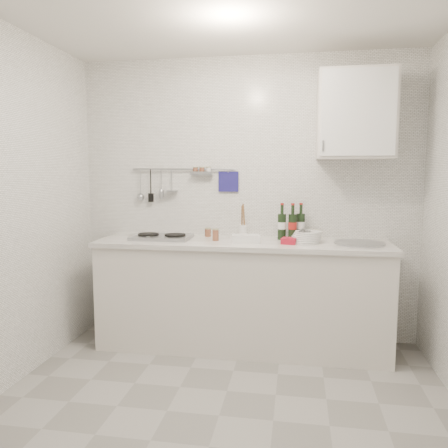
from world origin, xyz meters
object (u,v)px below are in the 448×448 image
(plate_stack_hob, at_px, (150,236))
(wine_bottles, at_px, (292,221))
(wall_cabinet, at_px, (355,115))
(plate_stack_sink, at_px, (306,237))
(utensil_crock, at_px, (243,229))

(plate_stack_hob, height_order, wine_bottles, wine_bottles)
(wall_cabinet, xyz_separation_m, plate_stack_sink, (-0.37, -0.12, -0.98))
(plate_stack_sink, relative_size, utensil_crock, 0.92)
(wall_cabinet, distance_m, plate_stack_hob, 2.01)
(wine_bottles, bearing_deg, wall_cabinet, -4.48)
(utensil_crock, bearing_deg, plate_stack_sink, -21.48)
(plate_stack_hob, xyz_separation_m, utensil_crock, (0.81, 0.16, 0.06))
(wine_bottles, bearing_deg, plate_stack_hob, -175.14)
(plate_stack_hob, bearing_deg, plate_stack_sink, -2.30)
(wall_cabinet, height_order, wine_bottles, wall_cabinet)
(wall_cabinet, height_order, utensil_crock, wall_cabinet)
(plate_stack_sink, height_order, utensil_crock, utensil_crock)
(wall_cabinet, bearing_deg, wine_bottles, 175.52)
(wine_bottles, distance_m, utensil_crock, 0.44)
(plate_stack_sink, xyz_separation_m, wine_bottles, (-0.12, 0.16, 0.11))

